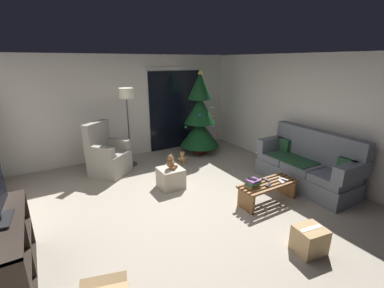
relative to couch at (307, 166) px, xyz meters
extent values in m
plane|color=#9E9384|center=(-2.32, 0.44, -0.40)|extent=(7.00, 7.00, 0.00)
cube|color=silver|center=(-2.32, 3.50, 0.85)|extent=(5.72, 0.12, 2.50)
cube|color=silver|center=(0.54, 0.44, 0.85)|extent=(0.12, 6.00, 2.50)
cube|color=silver|center=(-1.09, 3.43, 0.70)|extent=(1.60, 0.02, 2.20)
cube|color=black|center=(-1.09, 3.41, 0.65)|extent=(1.50, 0.02, 2.10)
cube|color=slate|center=(-0.07, 0.00, -0.23)|extent=(0.82, 1.92, 0.34)
cube|color=slate|center=(-0.11, -0.62, 0.01)|extent=(0.70, 0.62, 0.14)
cube|color=slate|center=(-0.09, 0.00, 0.01)|extent=(0.70, 0.62, 0.14)
cube|color=slate|center=(-0.07, 0.62, 0.01)|extent=(0.70, 0.62, 0.14)
cube|color=slate|center=(0.23, -0.01, 0.38)|extent=(0.26, 1.91, 0.60)
cube|color=slate|center=(-0.10, -0.87, 0.22)|extent=(0.77, 0.22, 0.28)
cube|color=slate|center=(-0.04, 0.87, 0.22)|extent=(0.77, 0.22, 0.28)
cube|color=#234C2D|center=(-0.10, 0.25, 0.09)|extent=(0.63, 0.92, 0.02)
cube|color=#234C2D|center=(0.07, -0.70, 0.22)|extent=(0.13, 0.32, 0.28)
cube|color=#234C2D|center=(0.12, 0.69, 0.22)|extent=(0.13, 0.32, 0.28)
cube|color=brown|center=(-1.14, -0.27, -0.05)|extent=(1.10, 0.05, 0.04)
cube|color=brown|center=(-1.14, -0.18, -0.05)|extent=(1.10, 0.05, 0.04)
cube|color=brown|center=(-1.14, -0.09, -0.05)|extent=(1.10, 0.05, 0.04)
cube|color=brown|center=(-1.14, -0.01, -0.05)|extent=(1.10, 0.05, 0.04)
cube|color=brown|center=(-1.14, 0.08, -0.05)|extent=(1.10, 0.05, 0.04)
cube|color=brown|center=(-1.63, -0.09, -0.23)|extent=(0.05, 0.36, 0.33)
cube|color=brown|center=(-0.65, -0.09, -0.23)|extent=(0.05, 0.36, 0.33)
cube|color=silver|center=(-0.93, -0.18, -0.02)|extent=(0.10, 0.16, 0.02)
cube|color=#333338|center=(-1.10, 0.00, -0.02)|extent=(0.05, 0.16, 0.02)
cube|color=#ADADB2|center=(-0.82, -0.14, -0.02)|extent=(0.10, 0.16, 0.02)
cube|color=black|center=(-1.21, -0.16, -0.02)|extent=(0.16, 0.10, 0.02)
cube|color=#B79333|center=(-1.47, -0.05, -0.02)|extent=(0.22, 0.18, 0.03)
cube|color=#4C4C51|center=(-1.47, -0.04, 0.01)|extent=(0.22, 0.18, 0.02)
cube|color=#337042|center=(-1.46, -0.05, 0.04)|extent=(0.21, 0.20, 0.04)
cube|color=#6B3D7A|center=(-1.46, -0.05, 0.07)|extent=(0.21, 0.18, 0.03)
cube|color=black|center=(-1.47, -0.03, 0.09)|extent=(0.13, 0.16, 0.01)
cylinder|color=#4C1E19|center=(-0.79, 2.64, -0.35)|extent=(0.36, 0.36, 0.10)
cylinder|color=brown|center=(-0.79, 2.64, -0.24)|extent=(0.08, 0.08, 0.12)
cone|color=#0F3819|center=(-0.79, 2.64, 0.15)|extent=(1.02, 1.02, 0.67)
cone|color=#0F3819|center=(-0.79, 2.64, 0.76)|extent=(0.81, 0.81, 0.67)
cone|color=#0F3819|center=(-0.79, 2.64, 1.36)|extent=(0.60, 0.60, 0.67)
sphere|color=red|center=(-0.65, 2.86, 0.97)|extent=(0.06, 0.06, 0.06)
sphere|color=gold|center=(-0.63, 2.48, 1.10)|extent=(0.06, 0.06, 0.06)
sphere|color=blue|center=(-0.67, 2.23, 0.25)|extent=(0.06, 0.06, 0.06)
sphere|color=red|center=(-0.42, 2.39, 0.15)|extent=(0.06, 0.06, 0.06)
sphere|color=#1E8C33|center=(-1.19, 2.67, 0.36)|extent=(0.06, 0.06, 0.06)
sphere|color=#1E8C33|center=(-0.57, 2.44, 0.81)|extent=(0.06, 0.06, 0.06)
sphere|color=white|center=(-0.30, 2.60, 0.01)|extent=(0.06, 0.06, 0.06)
sphere|color=red|center=(-0.49, 2.46, 0.57)|extent=(0.06, 0.06, 0.06)
sphere|color=blue|center=(-0.96, 2.37, 0.69)|extent=(0.06, 0.06, 0.06)
sphere|color=blue|center=(-0.61, 2.28, 0.36)|extent=(0.06, 0.06, 0.06)
cone|color=#EAD14C|center=(-0.79, 2.64, 1.70)|extent=(0.14, 0.14, 0.12)
cube|color=gray|center=(-3.16, 2.50, -0.24)|extent=(0.96, 0.96, 0.31)
cube|color=gray|center=(-3.16, 2.50, 0.00)|extent=(0.96, 0.96, 0.18)
cube|color=gray|center=(-3.33, 2.70, 0.41)|extent=(0.62, 0.56, 0.64)
cube|color=gray|center=(-2.93, 2.66, 0.20)|extent=(0.48, 0.53, 0.22)
cube|color=gray|center=(-3.36, 2.30, 0.20)|extent=(0.48, 0.53, 0.22)
cylinder|color=#2D2D30|center=(-2.61, 2.79, -0.39)|extent=(0.28, 0.28, 0.02)
cylinder|color=#2D2D30|center=(-2.61, 2.79, 0.40)|extent=(0.03, 0.03, 1.55)
cylinder|color=beige|center=(-2.61, 2.79, 1.27)|extent=(0.32, 0.32, 0.22)
cube|color=black|center=(-4.82, 0.04, -0.38)|extent=(0.40, 1.40, 0.04)
cube|color=black|center=(-4.82, 0.04, 0.39)|extent=(0.40, 1.40, 0.04)
cube|color=black|center=(-4.82, 0.72, 0.00)|extent=(0.40, 0.04, 0.81)
cube|color=black|center=(-4.82, 0.04, 0.00)|extent=(0.40, 0.04, 0.77)
cube|color=black|center=(-4.82, 0.04, 0.00)|extent=(0.40, 1.33, 0.04)
cube|color=black|center=(-4.82, 0.04, 0.42)|extent=(0.23, 0.38, 0.03)
cube|color=#B2A893|center=(-2.32, 1.27, -0.20)|extent=(0.44, 0.44, 0.39)
cylinder|color=brown|center=(-2.24, 1.26, 0.02)|extent=(0.12, 0.13, 0.06)
cylinder|color=brown|center=(-2.32, 1.19, 0.02)|extent=(0.12, 0.13, 0.06)
sphere|color=brown|center=(-2.32, 1.27, 0.09)|extent=(0.15, 0.15, 0.15)
sphere|color=brown|center=(-2.32, 1.27, 0.21)|extent=(0.11, 0.11, 0.11)
sphere|color=#A37A51|center=(-2.29, 1.23, 0.20)|extent=(0.04, 0.04, 0.04)
sphere|color=brown|center=(-2.29, 1.29, 0.26)|extent=(0.04, 0.04, 0.04)
sphere|color=brown|center=(-2.35, 1.24, 0.26)|extent=(0.04, 0.04, 0.04)
sphere|color=brown|center=(-2.25, 1.30, 0.10)|extent=(0.06, 0.06, 0.06)
sphere|color=brown|center=(-2.36, 1.21, 0.10)|extent=(0.06, 0.06, 0.06)
cylinder|color=tan|center=(-1.50, 2.20, -0.37)|extent=(0.12, 0.13, 0.06)
cylinder|color=tan|center=(-1.58, 2.26, -0.37)|extent=(0.12, 0.13, 0.06)
sphere|color=tan|center=(-1.51, 2.28, -0.30)|extent=(0.15, 0.15, 0.15)
sphere|color=tan|center=(-1.51, 2.28, -0.18)|extent=(0.11, 0.11, 0.11)
sphere|color=tan|center=(-1.54, 2.24, -0.19)|extent=(0.04, 0.04, 0.04)
sphere|color=tan|center=(-1.48, 2.26, -0.13)|extent=(0.04, 0.04, 0.04)
sphere|color=tan|center=(-1.54, 2.30, -0.13)|extent=(0.04, 0.04, 0.04)
sphere|color=tan|center=(-1.46, 2.22, -0.29)|extent=(0.06, 0.06, 0.06)
sphere|color=tan|center=(-1.58, 2.31, -0.29)|extent=(0.06, 0.06, 0.06)
cube|color=tan|center=(-1.60, -1.25, -0.23)|extent=(0.41, 0.37, 0.34)
cube|color=beige|center=(-1.60, -1.25, -0.06)|extent=(0.33, 0.11, 0.00)
cube|color=tan|center=(-4.03, -0.71, -0.09)|extent=(0.45, 0.21, 0.06)
camera|label=1|loc=(-4.33, -2.89, 1.95)|focal=24.49mm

